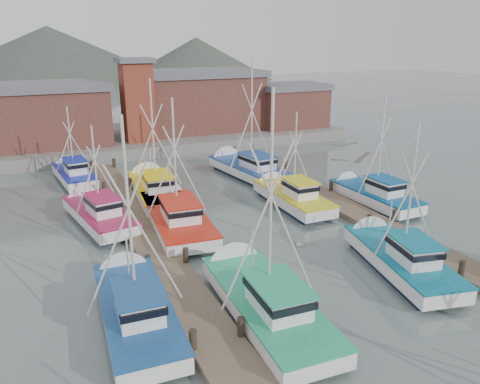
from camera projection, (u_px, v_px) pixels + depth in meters
name	position (u px, v px, depth m)	size (l,w,h in m)	color
ground	(336.00, 289.00, 22.72)	(260.00, 260.00, 0.00)	#475654
dock_left	(173.00, 277.00, 23.42)	(2.30, 46.00, 1.50)	brown
dock_right	(392.00, 232.00, 28.90)	(2.30, 46.00, 1.50)	brown
quay	(150.00, 138.00, 54.56)	(44.00, 16.00, 1.20)	slate
shed_left	(45.00, 114.00, 47.35)	(12.72, 8.48, 6.20)	brown
shed_center	(197.00, 100.00, 55.63)	(14.84, 9.54, 6.90)	brown
shed_right	(290.00, 105.00, 57.61)	(8.48, 6.36, 5.20)	brown
lookout_tower	(137.00, 99.00, 48.77)	(3.60, 3.60, 8.50)	maroon
distant_hills	(23.00, 85.00, 123.83)	(175.00, 140.00, 42.00)	#444F42
boat_4	(261.00, 298.00, 20.61)	(4.28, 9.73, 10.76)	black
boat_5	(396.00, 256.00, 24.63)	(4.34, 8.99, 8.61)	black
boat_6	(134.00, 306.00, 20.05)	(3.94, 8.97, 9.71)	black
boat_8	(175.00, 215.00, 30.35)	(3.99, 10.38, 9.27)	black
boat_9	(289.00, 196.00, 34.11)	(3.07, 8.47, 7.53)	black
boat_10	(97.00, 213.00, 30.73)	(3.97, 8.74, 7.24)	black
boat_11	(370.00, 194.00, 34.41)	(3.45, 8.20, 8.58)	black
boat_12	(154.00, 188.00, 35.79)	(3.95, 9.75, 9.81)	black
boat_13	(246.00, 168.00, 41.34)	(4.41, 10.30, 11.02)	black
boat_14	(73.00, 174.00, 39.56)	(3.14, 7.92, 7.00)	black
gull_near	(351.00, 159.00, 13.24)	(1.53, 0.66, 0.24)	gray
gull_far	(344.00, 145.00, 24.45)	(1.51, 0.66, 0.24)	gray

